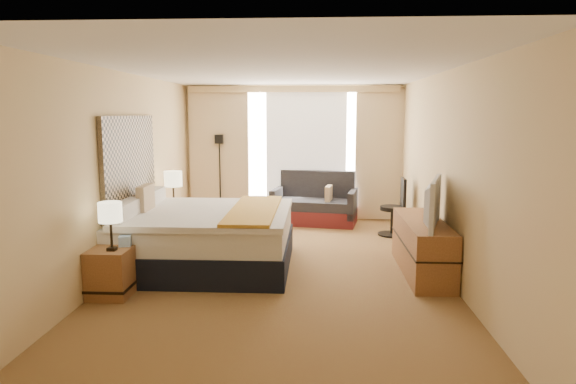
# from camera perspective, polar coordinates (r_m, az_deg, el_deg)

# --- Properties ---
(floor) EXTENTS (4.20, 7.00, 0.02)m
(floor) POSITION_cam_1_polar(r_m,az_deg,el_deg) (6.88, -0.70, -8.70)
(floor) COLOR #4F2216
(floor) RESTS_ON ground
(ceiling) EXTENTS (4.20, 7.00, 0.02)m
(ceiling) POSITION_cam_1_polar(r_m,az_deg,el_deg) (6.59, -0.74, 13.42)
(ceiling) COLOR silver
(ceiling) RESTS_ON wall_back
(wall_back) EXTENTS (4.20, 0.02, 2.60)m
(wall_back) POSITION_cam_1_polar(r_m,az_deg,el_deg) (10.09, 0.61, 4.39)
(wall_back) COLOR #D2BB80
(wall_back) RESTS_ON ground
(wall_front) EXTENTS (4.20, 0.02, 2.60)m
(wall_front) POSITION_cam_1_polar(r_m,az_deg,el_deg) (3.18, -4.97, -5.10)
(wall_front) COLOR #D2BB80
(wall_front) RESTS_ON ground
(wall_left) EXTENTS (0.02, 7.00, 2.60)m
(wall_left) POSITION_cam_1_polar(r_m,az_deg,el_deg) (7.07, -17.98, 2.12)
(wall_left) COLOR #D2BB80
(wall_left) RESTS_ON ground
(wall_right) EXTENTS (0.02, 7.00, 2.60)m
(wall_right) POSITION_cam_1_polar(r_m,az_deg,el_deg) (6.80, 17.23, 1.92)
(wall_right) COLOR #D2BB80
(wall_right) RESTS_ON ground
(headboard) EXTENTS (0.06, 1.85, 1.50)m
(headboard) POSITION_cam_1_polar(r_m,az_deg,el_deg) (7.24, -17.11, 2.15)
(headboard) COLOR black
(headboard) RESTS_ON wall_left
(nightstand_left) EXTENTS (0.45, 0.52, 0.55)m
(nightstand_left) POSITION_cam_1_polar(r_m,az_deg,el_deg) (6.23, -19.02, -8.41)
(nightstand_left) COLOR #996237
(nightstand_left) RESTS_ON floor
(nightstand_right) EXTENTS (0.45, 0.52, 0.55)m
(nightstand_right) POSITION_cam_1_polar(r_m,az_deg,el_deg) (8.52, -12.72, -3.60)
(nightstand_right) COLOR #996237
(nightstand_right) RESTS_ON floor
(media_dresser) EXTENTS (0.50, 1.80, 0.70)m
(media_dresser) POSITION_cam_1_polar(r_m,az_deg,el_deg) (6.91, 14.69, -5.89)
(media_dresser) COLOR #996237
(media_dresser) RESTS_ON floor
(window) EXTENTS (2.30, 0.02, 2.30)m
(window) POSITION_cam_1_polar(r_m,az_deg,el_deg) (10.05, 2.03, 4.48)
(window) COLOR white
(window) RESTS_ON wall_back
(curtains) EXTENTS (4.12, 0.19, 2.56)m
(curtains) POSITION_cam_1_polar(r_m,az_deg,el_deg) (9.97, 0.57, 4.96)
(curtains) COLOR beige
(curtains) RESTS_ON floor
(bed) EXTENTS (2.28, 2.09, 1.11)m
(bed) POSITION_cam_1_polar(r_m,az_deg,el_deg) (7.05, -9.31, -4.96)
(bed) COLOR black
(bed) RESTS_ON floor
(loveseat) EXTENTS (1.68, 1.09, 0.97)m
(loveseat) POSITION_cam_1_polar(r_m,az_deg,el_deg) (9.75, 3.02, -1.58)
(loveseat) COLOR #5A191A
(loveseat) RESTS_ON floor
(floor_lamp) EXTENTS (0.21, 0.21, 1.66)m
(floor_lamp) POSITION_cam_1_polar(r_m,az_deg,el_deg) (10.07, -7.60, 3.57)
(floor_lamp) COLOR black
(floor_lamp) RESTS_ON floor
(desk_chair) EXTENTS (0.48, 0.48, 0.98)m
(desk_chair) POSITION_cam_1_polar(r_m,az_deg,el_deg) (8.91, 11.87, -1.97)
(desk_chair) COLOR black
(desk_chair) RESTS_ON floor
(lamp_left) EXTENTS (0.26, 0.26, 0.55)m
(lamp_left) POSITION_cam_1_polar(r_m,az_deg,el_deg) (5.98, -19.16, -2.24)
(lamp_left) COLOR black
(lamp_left) RESTS_ON nightstand_left
(lamp_right) EXTENTS (0.29, 0.29, 0.60)m
(lamp_right) POSITION_cam_1_polar(r_m,az_deg,el_deg) (8.40, -12.65, 1.36)
(lamp_right) COLOR black
(lamp_right) RESTS_ON nightstand_right
(tissue_box) EXTENTS (0.15, 0.15, 0.12)m
(tissue_box) POSITION_cam_1_polar(r_m,az_deg,el_deg) (6.21, -17.64, -5.20)
(tissue_box) COLOR #9AC0EF
(tissue_box) RESTS_ON nightstand_left
(telephone) EXTENTS (0.18, 0.15, 0.06)m
(telephone) POSITION_cam_1_polar(r_m,az_deg,el_deg) (8.51, -12.23, -1.49)
(telephone) COLOR black
(telephone) RESTS_ON nightstand_right
(television) EXTENTS (0.43, 1.02, 0.59)m
(television) POSITION_cam_1_polar(r_m,az_deg,el_deg) (6.42, 15.11, -1.13)
(television) COLOR black
(television) RESTS_ON media_dresser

